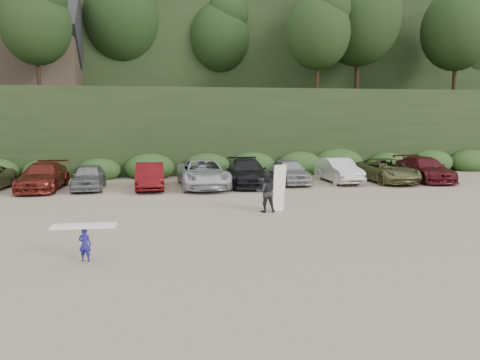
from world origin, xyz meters
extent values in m
plane|color=tan|center=(0.00, 0.00, 0.00)|extent=(120.00, 120.00, 0.00)
cube|color=black|center=(0.00, 22.00, 3.00)|extent=(80.00, 14.00, 6.00)
cube|color=black|center=(0.00, 40.00, 8.00)|extent=(90.00, 30.00, 16.00)
ellipsoid|color=black|center=(0.00, 22.00, 11.00)|extent=(66.00, 12.00, 10.00)
cube|color=#2B491E|center=(-0.55, 14.50, 0.60)|extent=(46.20, 2.00, 1.20)
cube|color=brown|center=(-12.00, 24.00, 8.00)|extent=(8.00, 6.00, 4.00)
imported|color=maroon|center=(-8.32, 10.39, 0.75)|extent=(2.24, 5.20, 1.49)
imported|color=gray|center=(-5.85, 10.12, 0.70)|extent=(1.73, 4.15, 1.40)
imported|color=#5F0E13|center=(-2.50, 9.64, 0.72)|extent=(1.54, 4.39, 1.45)
imported|color=#BBBCC2|center=(0.51, 9.70, 0.80)|extent=(2.78, 5.82, 1.60)
imported|color=black|center=(3.12, 9.93, 0.77)|extent=(2.47, 5.41, 1.53)
imported|color=#A4A4A9|center=(5.82, 10.31, 0.75)|extent=(1.92, 4.44, 1.49)
imported|color=silver|center=(8.94, 10.22, 0.74)|extent=(1.65, 4.54, 1.49)
imported|color=brown|center=(11.93, 9.83, 0.72)|extent=(2.49, 5.23, 1.44)
imported|color=#521218|center=(14.50, 9.84, 0.75)|extent=(2.35, 5.28, 1.51)
imported|color=navy|center=(-4.20, -3.50, 0.48)|extent=(0.39, 0.29, 0.96)
cube|color=white|center=(-4.20, -3.50, 1.02)|extent=(1.78, 0.58, 0.07)
imported|color=black|center=(2.41, 2.25, 0.86)|extent=(0.87, 0.70, 1.72)
cube|color=white|center=(2.97, 2.21, 1.01)|extent=(0.63, 0.44, 2.02)
camera|label=1|loc=(-2.21, -16.83, 4.06)|focal=35.00mm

